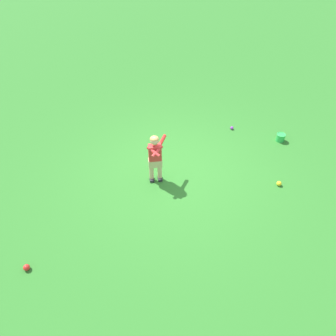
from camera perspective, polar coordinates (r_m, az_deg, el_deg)
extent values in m
plane|color=#2D7528|center=(6.61, 1.46, -0.57)|extent=(40.00, 40.00, 0.00)
cube|color=#232328|center=(6.39, -1.50, -1.99)|extent=(0.17, 0.16, 0.05)
cylinder|color=#DBB28E|center=(6.28, -1.55, -0.63)|extent=(0.09, 0.09, 0.34)
cube|color=#232328|center=(6.39, -3.02, -2.12)|extent=(0.17, 0.16, 0.05)
cylinder|color=#DBB28E|center=(6.28, -3.09, -0.76)|extent=(0.09, 0.09, 0.34)
cube|color=#C6B284|center=(6.12, -2.38, 1.05)|extent=(0.29, 0.30, 0.16)
cube|color=red|center=(5.96, -2.45, 2.89)|extent=(0.27, 0.29, 0.34)
sphere|color=#DBB28E|center=(5.79, -2.53, 5.11)|extent=(0.17, 0.17, 0.17)
ellipsoid|color=tan|center=(5.78, -2.55, 5.41)|extent=(0.24, 0.24, 0.11)
sphere|color=red|center=(5.79, -2.34, 2.74)|extent=(0.04, 0.04, 0.04)
cylinder|color=black|center=(5.85, -2.02, 3.36)|extent=(0.14, 0.06, 0.05)
cylinder|color=red|center=(6.01, -1.20, 4.92)|extent=(0.35, 0.14, 0.11)
sphere|color=red|center=(6.12, -0.65, 5.98)|extent=(0.07, 0.07, 0.07)
cylinder|color=red|center=(5.81, -2.04, 3.08)|extent=(0.31, 0.09, 0.14)
cylinder|color=red|center=(5.81, -2.71, 3.03)|extent=(0.10, 0.31, 0.14)
sphere|color=yellow|center=(6.65, 19.94, -2.73)|extent=(0.10, 0.10, 0.10)
sphere|color=purple|center=(8.02, 11.78, 7.30)|extent=(0.08, 0.08, 0.08)
sphere|color=red|center=(5.53, -24.81, -16.43)|extent=(0.10, 0.10, 0.10)
cylinder|color=green|center=(7.90, 20.18, 5.33)|extent=(0.20, 0.20, 0.18)
torus|color=green|center=(7.85, 20.33, 5.86)|extent=(0.22, 0.22, 0.02)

